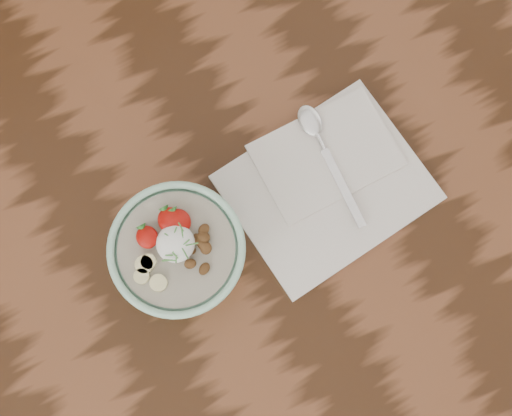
# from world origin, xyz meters

# --- Properties ---
(table) EXTENTS (1.60, 0.90, 0.75)m
(table) POSITION_xyz_m (0.00, 0.00, 0.66)
(table) COLOR #311A0C
(table) RESTS_ON ground
(breakfast_bowl) EXTENTS (0.17, 0.17, 0.11)m
(breakfast_bowl) POSITION_xyz_m (-0.11, -0.03, 0.81)
(breakfast_bowl) COLOR #9FD6B9
(breakfast_bowl) RESTS_ON table
(napkin) EXTENTS (0.27, 0.23, 0.02)m
(napkin) POSITION_xyz_m (0.11, -0.03, 0.76)
(napkin) COLOR silver
(napkin) RESTS_ON table
(spoon) EXTENTS (0.03, 0.19, 0.01)m
(spoon) POSITION_xyz_m (0.13, 0.02, 0.77)
(spoon) COLOR silver
(spoon) RESTS_ON napkin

